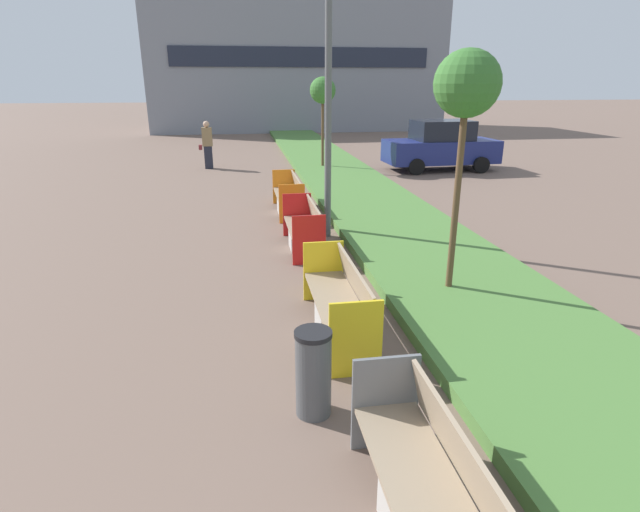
{
  "coord_description": "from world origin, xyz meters",
  "views": [
    {
      "loc": [
        -0.3,
        1.42,
        3.23
      ],
      "look_at": [
        0.9,
        8.82,
        0.6
      ],
      "focal_mm": 28.0,
      "sensor_mm": 36.0,
      "label": 1
    }
  ],
  "objects_px": {
    "bench_red_frame": "(304,231)",
    "bench_orange_frame": "(289,198)",
    "pedestrian_walking": "(207,144)",
    "parked_car_distant": "(441,146)",
    "sapling_tree_far": "(323,92)",
    "bench_yellow_frame": "(340,306)",
    "sapling_tree_near": "(467,88)",
    "litter_bin": "(313,373)",
    "bench_grey_frame": "(429,498)"
  },
  "relations": [
    {
      "from": "sapling_tree_far",
      "to": "bench_red_frame",
      "type": "bearing_deg",
      "value": -101.69
    },
    {
      "from": "sapling_tree_far",
      "to": "parked_car_distant",
      "type": "distance_m",
      "value": 4.92
    },
    {
      "from": "bench_grey_frame",
      "to": "pedestrian_walking",
      "type": "distance_m",
      "value": 17.58
    },
    {
      "from": "bench_red_frame",
      "to": "sapling_tree_far",
      "type": "height_order",
      "value": "sapling_tree_far"
    },
    {
      "from": "bench_yellow_frame",
      "to": "sapling_tree_near",
      "type": "bearing_deg",
      "value": 24.59
    },
    {
      "from": "sapling_tree_near",
      "to": "sapling_tree_far",
      "type": "height_order",
      "value": "sapling_tree_near"
    },
    {
      "from": "bench_orange_frame",
      "to": "sapling_tree_near",
      "type": "distance_m",
      "value": 6.7
    },
    {
      "from": "bench_red_frame",
      "to": "bench_yellow_frame",
      "type": "bearing_deg",
      "value": -89.94
    },
    {
      "from": "pedestrian_walking",
      "to": "bench_red_frame",
      "type": "bearing_deg",
      "value": -77.06
    },
    {
      "from": "litter_bin",
      "to": "parked_car_distant",
      "type": "height_order",
      "value": "parked_car_distant"
    },
    {
      "from": "bench_grey_frame",
      "to": "litter_bin",
      "type": "relative_size",
      "value": 2.23
    },
    {
      "from": "litter_bin",
      "to": "sapling_tree_far",
      "type": "height_order",
      "value": "sapling_tree_far"
    },
    {
      "from": "litter_bin",
      "to": "pedestrian_walking",
      "type": "distance_m",
      "value": 15.9
    },
    {
      "from": "bench_red_frame",
      "to": "sapling_tree_far",
      "type": "distance_m",
      "value": 9.88
    },
    {
      "from": "bench_red_frame",
      "to": "bench_orange_frame",
      "type": "bearing_deg",
      "value": 89.95
    },
    {
      "from": "bench_yellow_frame",
      "to": "litter_bin",
      "type": "bearing_deg",
      "value": -109.86
    },
    {
      "from": "bench_grey_frame",
      "to": "parked_car_distant",
      "type": "height_order",
      "value": "parked_car_distant"
    },
    {
      "from": "bench_orange_frame",
      "to": "parked_car_distant",
      "type": "distance_m",
      "value": 8.55
    },
    {
      "from": "bench_red_frame",
      "to": "pedestrian_walking",
      "type": "xyz_separation_m",
      "value": [
        -2.4,
        10.46,
        0.56
      ]
    },
    {
      "from": "bench_red_frame",
      "to": "sapling_tree_near",
      "type": "xyz_separation_m",
      "value": [
        1.94,
        -2.75,
        2.78
      ]
    },
    {
      "from": "sapling_tree_far",
      "to": "parked_car_distant",
      "type": "height_order",
      "value": "sapling_tree_far"
    },
    {
      "from": "bench_red_frame",
      "to": "bench_orange_frame",
      "type": "distance_m",
      "value": 3.03
    },
    {
      "from": "sapling_tree_far",
      "to": "bench_yellow_frame",
      "type": "bearing_deg",
      "value": -98.46
    },
    {
      "from": "bench_yellow_frame",
      "to": "bench_orange_frame",
      "type": "relative_size",
      "value": 1.05
    },
    {
      "from": "bench_red_frame",
      "to": "sapling_tree_near",
      "type": "height_order",
      "value": "sapling_tree_near"
    },
    {
      "from": "sapling_tree_near",
      "to": "litter_bin",
      "type": "bearing_deg",
      "value": -134.62
    },
    {
      "from": "sapling_tree_far",
      "to": "pedestrian_walking",
      "type": "relative_size",
      "value": 1.88
    },
    {
      "from": "bench_orange_frame",
      "to": "litter_bin",
      "type": "distance_m",
      "value": 8.39
    },
    {
      "from": "bench_grey_frame",
      "to": "sapling_tree_near",
      "type": "distance_m",
      "value": 5.38
    },
    {
      "from": "pedestrian_walking",
      "to": "sapling_tree_near",
      "type": "bearing_deg",
      "value": -71.82
    },
    {
      "from": "sapling_tree_near",
      "to": "bench_grey_frame",
      "type": "bearing_deg",
      "value": -114.78
    },
    {
      "from": "sapling_tree_near",
      "to": "parked_car_distant",
      "type": "height_order",
      "value": "sapling_tree_near"
    },
    {
      "from": "bench_grey_frame",
      "to": "pedestrian_walking",
      "type": "height_order",
      "value": "pedestrian_walking"
    },
    {
      "from": "bench_orange_frame",
      "to": "pedestrian_walking",
      "type": "height_order",
      "value": "pedestrian_walking"
    },
    {
      "from": "litter_bin",
      "to": "pedestrian_walking",
      "type": "xyz_separation_m",
      "value": [
        -1.8,
        15.79,
        0.46
      ]
    },
    {
      "from": "bench_orange_frame",
      "to": "sapling_tree_far",
      "type": "distance_m",
      "value": 7.07
    },
    {
      "from": "bench_yellow_frame",
      "to": "bench_red_frame",
      "type": "height_order",
      "value": "same"
    },
    {
      "from": "bench_yellow_frame",
      "to": "pedestrian_walking",
      "type": "height_order",
      "value": "pedestrian_walking"
    },
    {
      "from": "bench_red_frame",
      "to": "pedestrian_walking",
      "type": "height_order",
      "value": "pedestrian_walking"
    },
    {
      "from": "bench_grey_frame",
      "to": "sapling_tree_near",
      "type": "relative_size",
      "value": 0.57
    },
    {
      "from": "bench_yellow_frame",
      "to": "bench_red_frame",
      "type": "bearing_deg",
      "value": 90.06
    },
    {
      "from": "litter_bin",
      "to": "sapling_tree_near",
      "type": "xyz_separation_m",
      "value": [
        2.54,
        2.58,
        2.67
      ]
    },
    {
      "from": "bench_grey_frame",
      "to": "litter_bin",
      "type": "distance_m",
      "value": 1.73
    },
    {
      "from": "bench_orange_frame",
      "to": "parked_car_distant",
      "type": "height_order",
      "value": "parked_car_distant"
    },
    {
      "from": "bench_red_frame",
      "to": "pedestrian_walking",
      "type": "bearing_deg",
      "value": 102.94
    },
    {
      "from": "pedestrian_walking",
      "to": "parked_car_distant",
      "type": "bearing_deg",
      "value": -11.44
    },
    {
      "from": "litter_bin",
      "to": "pedestrian_walking",
      "type": "bearing_deg",
      "value": 96.49
    },
    {
      "from": "sapling_tree_near",
      "to": "sapling_tree_far",
      "type": "distance_m",
      "value": 12.11
    },
    {
      "from": "bench_grey_frame",
      "to": "litter_bin",
      "type": "height_order",
      "value": "bench_grey_frame"
    },
    {
      "from": "bench_orange_frame",
      "to": "pedestrian_walking",
      "type": "relative_size",
      "value": 1.18
    }
  ]
}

